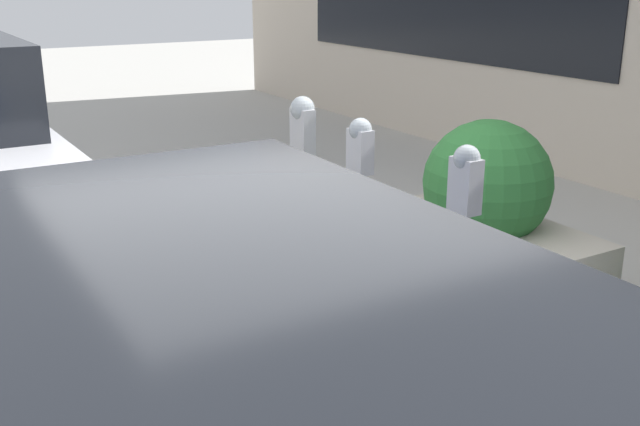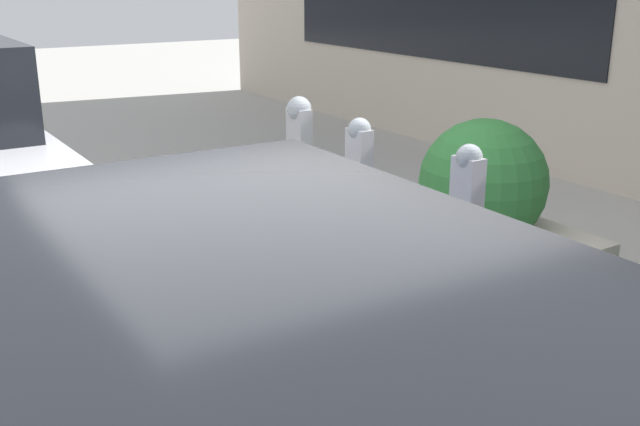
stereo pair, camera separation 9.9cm
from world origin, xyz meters
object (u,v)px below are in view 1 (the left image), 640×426
object	(u,v)px
parking_meter_second	(359,203)
planter_box	(484,224)
parking_meter_nearest	(462,242)
parking_meter_middle	(303,159)

from	to	relation	value
parking_meter_second	planter_box	distance (m)	1.16
parking_meter_nearest	planter_box	xyz separation A→B (m)	(0.99, -1.10, -0.39)
parking_meter_second	parking_meter_middle	world-z (taller)	parking_meter_middle
parking_meter_nearest	planter_box	distance (m)	1.52
planter_box	parking_meter_middle	bearing A→B (deg)	58.95
parking_meter_second	planter_box	world-z (taller)	parking_meter_second
parking_meter_middle	planter_box	size ratio (longest dim) A/B	0.88
parking_meter_second	parking_meter_nearest	bearing A→B (deg)	-179.54
parking_meter_second	parking_meter_middle	xyz separation A→B (m)	(0.75, -0.06, 0.09)
parking_meter_middle	parking_meter_second	bearing A→B (deg)	175.46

